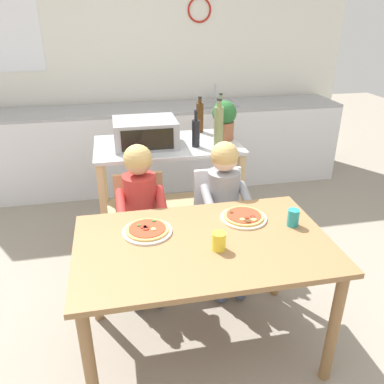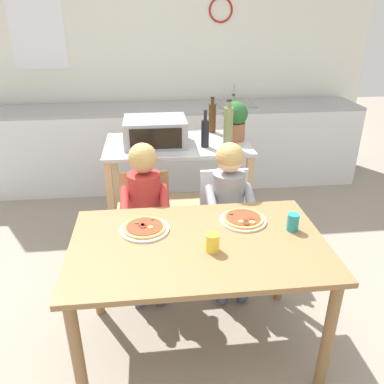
{
  "view_description": "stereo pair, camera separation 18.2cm",
  "coord_description": "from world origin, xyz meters",
  "px_view_note": "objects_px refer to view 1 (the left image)",
  "views": [
    {
      "loc": [
        -0.41,
        -1.7,
        1.86
      ],
      "look_at": [
        0.0,
        0.3,
        0.89
      ],
      "focal_mm": 36.48,
      "sensor_mm": 36.0,
      "label": 1
    },
    {
      "loc": [
        -0.23,
        -1.73,
        1.86
      ],
      "look_at": [
        0.0,
        0.3,
        0.89
      ],
      "focal_mm": 36.48,
      "sensor_mm": 36.0,
      "label": 2
    }
  ],
  "objects_px": {
    "bottle_squat_spirits": "(196,132)",
    "drinking_cup_teal": "(293,218)",
    "kitchen_island_cart": "(168,178)",
    "bottle_slim_sauce": "(200,117)",
    "dining_chair_right": "(220,217)",
    "dining_table": "(203,257)",
    "dining_chair_left": "(141,223)",
    "child_in_red_shirt": "(141,206)",
    "toaster_oven": "(145,133)",
    "pizza_plate_white": "(147,230)",
    "potted_herb_plant": "(224,119)",
    "child_in_grey_shirt": "(225,201)",
    "drinking_cup_yellow": "(219,241)",
    "bottle_brown_beer": "(220,118)",
    "bottle_clear_vinegar": "(219,126)",
    "pizza_plate_cream": "(244,217)"
  },
  "relations": [
    {
      "from": "toaster_oven",
      "to": "bottle_squat_spirits",
      "type": "distance_m",
      "value": 0.38
    },
    {
      "from": "dining_table",
      "to": "dining_chair_right",
      "type": "xyz_separation_m",
      "value": [
        0.29,
        0.69,
        -0.16
      ]
    },
    {
      "from": "kitchen_island_cart",
      "to": "bottle_clear_vinegar",
      "type": "height_order",
      "value": "bottle_clear_vinegar"
    },
    {
      "from": "bottle_brown_beer",
      "to": "pizza_plate_white",
      "type": "bearing_deg",
      "value": -121.37
    },
    {
      "from": "toaster_oven",
      "to": "bottle_squat_spirits",
      "type": "height_order",
      "value": "bottle_squat_spirits"
    },
    {
      "from": "dining_chair_right",
      "to": "drinking_cup_teal",
      "type": "relative_size",
      "value": 8.16
    },
    {
      "from": "dining_table",
      "to": "drinking_cup_teal",
      "type": "xyz_separation_m",
      "value": [
        0.53,
        0.06,
        0.15
      ]
    },
    {
      "from": "bottle_brown_beer",
      "to": "dining_table",
      "type": "distance_m",
      "value": 1.48
    },
    {
      "from": "bottle_slim_sauce",
      "to": "drinking_cup_yellow",
      "type": "height_order",
      "value": "bottle_slim_sauce"
    },
    {
      "from": "drinking_cup_yellow",
      "to": "drinking_cup_teal",
      "type": "relative_size",
      "value": 0.97
    },
    {
      "from": "kitchen_island_cart",
      "to": "bottle_slim_sauce",
      "type": "distance_m",
      "value": 0.59
    },
    {
      "from": "bottle_squat_spirits",
      "to": "drinking_cup_teal",
      "type": "xyz_separation_m",
      "value": [
        0.35,
        -1.0,
        -0.22
      ]
    },
    {
      "from": "bottle_squat_spirits",
      "to": "dining_chair_left",
      "type": "distance_m",
      "value": 0.78
    },
    {
      "from": "pizza_plate_white",
      "to": "kitchen_island_cart",
      "type": "bearing_deg",
      "value": 75.56
    },
    {
      "from": "kitchen_island_cart",
      "to": "dining_chair_left",
      "type": "relative_size",
      "value": 1.38
    },
    {
      "from": "potted_herb_plant",
      "to": "bottle_squat_spirits",
      "type": "bearing_deg",
      "value": -151.5
    },
    {
      "from": "bottle_squat_spirits",
      "to": "bottle_clear_vinegar",
      "type": "height_order",
      "value": "bottle_clear_vinegar"
    },
    {
      "from": "pizza_plate_white",
      "to": "potted_herb_plant",
      "type": "bearing_deg",
      "value": 55.43
    },
    {
      "from": "kitchen_island_cart",
      "to": "drinking_cup_teal",
      "type": "xyz_separation_m",
      "value": [
        0.55,
        -1.11,
        0.18
      ]
    },
    {
      "from": "bottle_brown_beer",
      "to": "dining_chair_left",
      "type": "bearing_deg",
      "value": -139.07
    },
    {
      "from": "bottle_slim_sauce",
      "to": "dining_chair_left",
      "type": "relative_size",
      "value": 0.37
    },
    {
      "from": "toaster_oven",
      "to": "drinking_cup_yellow",
      "type": "height_order",
      "value": "toaster_oven"
    },
    {
      "from": "potted_herb_plant",
      "to": "child_in_grey_shirt",
      "type": "xyz_separation_m",
      "value": [
        -0.16,
        -0.63,
        -0.39
      ]
    },
    {
      "from": "toaster_oven",
      "to": "pizza_plate_white",
      "type": "bearing_deg",
      "value": -95.42
    },
    {
      "from": "dining_chair_right",
      "to": "drinking_cup_teal",
      "type": "distance_m",
      "value": 0.74
    },
    {
      "from": "bottle_slim_sauce",
      "to": "child_in_red_shirt",
      "type": "relative_size",
      "value": 0.28
    },
    {
      "from": "child_in_red_shirt",
      "to": "drinking_cup_yellow",
      "type": "relative_size",
      "value": 11.0
    },
    {
      "from": "bottle_squat_spirits",
      "to": "drinking_cup_teal",
      "type": "bearing_deg",
      "value": -70.71
    },
    {
      "from": "toaster_oven",
      "to": "child_in_red_shirt",
      "type": "xyz_separation_m",
      "value": [
        -0.1,
        -0.56,
        -0.32
      ]
    },
    {
      "from": "bottle_slim_sauce",
      "to": "dining_table",
      "type": "height_order",
      "value": "bottle_slim_sauce"
    },
    {
      "from": "kitchen_island_cart",
      "to": "toaster_oven",
      "type": "distance_m",
      "value": 0.43
    },
    {
      "from": "dining_chair_left",
      "to": "dining_chair_right",
      "type": "bearing_deg",
      "value": -3.33
    },
    {
      "from": "dining_chair_left",
      "to": "drinking_cup_teal",
      "type": "distance_m",
      "value": 1.09
    },
    {
      "from": "child_in_red_shirt",
      "to": "pizza_plate_cream",
      "type": "distance_m",
      "value": 0.7
    },
    {
      "from": "bottle_clear_vinegar",
      "to": "dining_chair_left",
      "type": "distance_m",
      "value": 0.91
    },
    {
      "from": "bottle_slim_sauce",
      "to": "dining_chair_right",
      "type": "xyz_separation_m",
      "value": [
        -0.01,
        -0.75,
        -0.55
      ]
    },
    {
      "from": "potted_herb_plant",
      "to": "dining_chair_right",
      "type": "relative_size",
      "value": 0.38
    },
    {
      "from": "child_in_red_shirt",
      "to": "toaster_oven",
      "type": "bearing_deg",
      "value": 80.34
    },
    {
      "from": "drinking_cup_teal",
      "to": "bottle_brown_beer",
      "type": "bearing_deg",
      "value": 93.54
    },
    {
      "from": "dining_table",
      "to": "bottle_slim_sauce",
      "type": "bearing_deg",
      "value": 78.27
    },
    {
      "from": "dining_table",
      "to": "dining_chair_left",
      "type": "height_order",
      "value": "dining_chair_left"
    },
    {
      "from": "toaster_oven",
      "to": "dining_chair_right",
      "type": "height_order",
      "value": "toaster_oven"
    },
    {
      "from": "kitchen_island_cart",
      "to": "bottle_slim_sauce",
      "type": "bearing_deg",
      "value": 39.69
    },
    {
      "from": "bottle_slim_sauce",
      "to": "drinking_cup_teal",
      "type": "height_order",
      "value": "bottle_slim_sauce"
    },
    {
      "from": "toaster_oven",
      "to": "child_in_grey_shirt",
      "type": "bearing_deg",
      "value": -51.84
    },
    {
      "from": "dining_chair_right",
      "to": "child_in_grey_shirt",
      "type": "xyz_separation_m",
      "value": [
        0.0,
        -0.12,
        0.19
      ]
    },
    {
      "from": "bottle_slim_sauce",
      "to": "child_in_grey_shirt",
      "type": "bearing_deg",
      "value": -90.85
    },
    {
      "from": "toaster_oven",
      "to": "bottle_clear_vinegar",
      "type": "bearing_deg",
      "value": -13.89
    },
    {
      "from": "bottle_clear_vinegar",
      "to": "drinking_cup_yellow",
      "type": "bearing_deg",
      "value": -104.62
    },
    {
      "from": "toaster_oven",
      "to": "pizza_plate_cream",
      "type": "bearing_deg",
      "value": -64.26
    }
  ]
}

